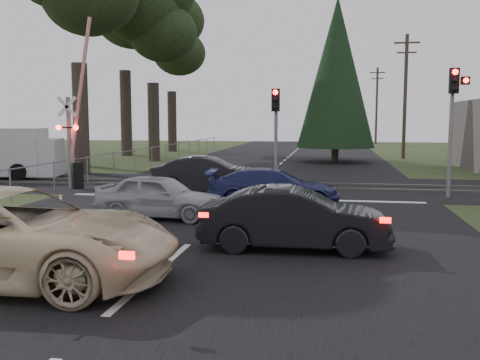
% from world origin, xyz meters
% --- Properties ---
extents(ground, '(120.00, 120.00, 0.00)m').
position_xyz_m(ground, '(0.00, 0.00, 0.00)').
color(ground, '#273719').
rests_on(ground, ground).
extents(road, '(14.00, 100.00, 0.01)m').
position_xyz_m(road, '(0.00, 10.00, 0.01)').
color(road, black).
rests_on(road, ground).
extents(rail_corridor, '(120.00, 8.00, 0.01)m').
position_xyz_m(rail_corridor, '(0.00, 12.00, 0.01)').
color(rail_corridor, black).
rests_on(rail_corridor, ground).
extents(stop_line, '(13.00, 0.35, 0.00)m').
position_xyz_m(stop_line, '(0.00, 8.20, 0.01)').
color(stop_line, silver).
rests_on(stop_line, ground).
extents(rail_near, '(120.00, 0.12, 0.10)m').
position_xyz_m(rail_near, '(0.00, 11.20, 0.05)').
color(rail_near, '#59544C').
rests_on(rail_near, ground).
extents(rail_far, '(120.00, 0.12, 0.10)m').
position_xyz_m(rail_far, '(0.00, 12.80, 0.05)').
color(rail_far, '#59544C').
rests_on(rail_far, ground).
extents(crossing_signal, '(1.62, 0.38, 6.96)m').
position_xyz_m(crossing_signal, '(-7.27, 9.79, 2.06)').
color(crossing_signal, slate).
rests_on(crossing_signal, ground).
extents(traffic_signal_right, '(0.68, 0.48, 4.70)m').
position_xyz_m(traffic_signal_right, '(7.55, 9.47, 3.31)').
color(traffic_signal_right, slate).
rests_on(traffic_signal_right, ground).
extents(traffic_signal_center, '(0.32, 0.48, 4.10)m').
position_xyz_m(traffic_signal_center, '(1.00, 10.68, 2.81)').
color(traffic_signal_center, slate).
rests_on(traffic_signal_center, ground).
extents(utility_pole_mid, '(1.80, 0.26, 9.00)m').
position_xyz_m(utility_pole_mid, '(8.50, 30.00, 4.73)').
color(utility_pole_mid, '#4C3D2D').
rests_on(utility_pole_mid, ground).
extents(utility_pole_far, '(1.80, 0.26, 9.00)m').
position_xyz_m(utility_pole_far, '(8.50, 55.00, 4.73)').
color(utility_pole_far, '#4C3D2D').
rests_on(utility_pole_far, ground).
extents(euc_tree_c, '(6.00, 6.00, 13.20)m').
position_xyz_m(euc_tree_c, '(-9.00, 25.00, 9.51)').
color(euc_tree_c, '#473D33').
rests_on(euc_tree_c, ground).
extents(euc_tree_d, '(7.50, 7.50, 16.50)m').
position_xyz_m(euc_tree_d, '(-13.00, 30.00, 11.91)').
color(euc_tree_d, '#473D33').
rests_on(euc_tree_d, ground).
extents(euc_tree_e, '(6.00, 6.00, 13.20)m').
position_xyz_m(euc_tree_e, '(-11.00, 36.00, 9.51)').
color(euc_tree_e, '#473D33').
rests_on(euc_tree_e, ground).
extents(conifer_tree, '(5.20, 5.20, 11.00)m').
position_xyz_m(conifer_tree, '(3.50, 26.00, 5.99)').
color(conifer_tree, '#473D33').
rests_on(conifer_tree, ground).
extents(fence_left, '(0.10, 36.00, 1.20)m').
position_xyz_m(fence_left, '(-7.80, 22.50, 0.00)').
color(fence_left, slate).
rests_on(fence_left, ground).
extents(cream_coupe, '(6.12, 3.03, 1.67)m').
position_xyz_m(cream_coupe, '(-2.38, -2.45, 0.83)').
color(cream_coupe, beige).
rests_on(cream_coupe, ground).
extents(dark_hatchback, '(4.21, 1.59, 1.37)m').
position_xyz_m(dark_hatchback, '(2.44, 0.80, 0.69)').
color(dark_hatchback, black).
rests_on(dark_hatchback, ground).
extents(silver_car, '(3.91, 1.90, 1.28)m').
position_xyz_m(silver_car, '(-1.71, 3.96, 0.64)').
color(silver_car, '#9EA1A5').
rests_on(silver_car, ground).
extents(blue_sedan, '(4.49, 2.13, 1.27)m').
position_xyz_m(blue_sedan, '(1.37, 6.55, 0.63)').
color(blue_sedan, '#1B2051').
rests_on(blue_sedan, ground).
extents(dark_car_far, '(4.44, 1.82, 1.43)m').
position_xyz_m(dark_car_far, '(-1.54, 9.54, 0.72)').
color(dark_car_far, black).
rests_on(dark_car_far, ground).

